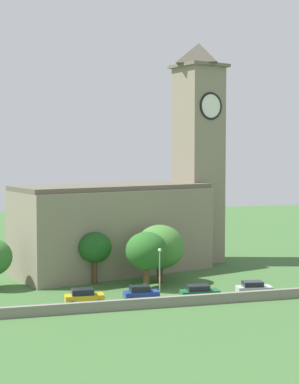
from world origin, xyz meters
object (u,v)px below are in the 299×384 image
(car_blue, at_px, (141,293))
(tree_churchyard, at_px, (147,251))
(church, at_px, (135,208))
(streetlamp_west_mid, at_px, (160,264))
(car_green, at_px, (199,292))
(tree_riverside_east, at_px, (95,248))
(tree_riverside_west, at_px, (160,247))
(car_yellow, at_px, (84,297))
(car_silver, at_px, (254,288))

(car_blue, relative_size, tree_churchyard, 0.56)
(tree_churchyard, bearing_deg, car_blue, -111.28)
(church, height_order, streetlamp_west_mid, church)
(car_green, distance_m, tree_riverside_east, 16.72)
(church, distance_m, tree_riverside_east, 12.87)
(church, bearing_deg, tree_riverside_west, -85.18)
(car_yellow, xyz_separation_m, tree_churchyard, (9.36, 6.10, 4.09))
(car_yellow, xyz_separation_m, tree_riverside_east, (3.40, 11.05, 4.05))
(car_silver, relative_size, tree_churchyard, 0.61)
(streetlamp_west_mid, height_order, tree_riverside_west, tree_riverside_west)
(car_blue, height_order, tree_riverside_east, tree_riverside_east)
(car_green, relative_size, tree_churchyard, 0.65)
(car_blue, bearing_deg, church, 77.74)
(car_green, xyz_separation_m, tree_riverside_east, (-10.69, 12.18, 4.11))
(car_yellow, relative_size, car_green, 0.94)
(car_yellow, xyz_separation_m, car_silver, (21.41, -1.02, -0.05))
(tree_riverside_west, xyz_separation_m, tree_riverside_east, (-8.84, 1.44, 0.08))
(streetlamp_west_mid, height_order, tree_riverside_east, tree_riverside_east)
(car_silver, bearing_deg, tree_churchyard, 149.46)
(car_silver, distance_m, tree_churchyard, 14.60)
(church, distance_m, tree_riverside_west, 11.50)
(car_silver, distance_m, streetlamp_west_mid, 12.30)
(car_silver, distance_m, tree_riverside_west, 14.60)
(car_yellow, xyz_separation_m, car_green, (14.09, -1.13, -0.06))
(car_yellow, xyz_separation_m, car_blue, (6.94, -0.11, -0.00))
(car_green, height_order, streetlamp_west_mid, streetlamp_west_mid)
(car_green, height_order, car_silver, car_silver)
(car_silver, xyz_separation_m, streetlamp_west_mid, (-11.55, 2.75, 3.21))
(tree_churchyard, distance_m, tree_riverside_east, 7.75)
(car_yellow, height_order, tree_riverside_east, tree_riverside_east)
(streetlamp_west_mid, bearing_deg, car_blue, -147.76)
(car_green, distance_m, car_silver, 7.33)
(car_silver, height_order, tree_churchyard, tree_churchyard)
(tree_churchyard, bearing_deg, car_green, -56.78)
(church, xyz_separation_m, car_yellow, (-11.35, -20.19, -8.40))
(car_blue, distance_m, streetlamp_west_mid, 4.69)
(tree_churchyard, relative_size, tree_riverside_east, 1.06)
(church, xyz_separation_m, car_blue, (-4.41, -20.30, -8.41))
(church, distance_m, car_silver, 24.95)
(tree_churchyard, xyz_separation_m, tree_riverside_east, (-5.96, 4.95, -0.04))
(church, relative_size, car_silver, 7.69)
(car_blue, height_order, car_silver, car_blue)
(car_yellow, bearing_deg, streetlamp_west_mid, 9.97)
(church, height_order, tree_riverside_west, church)
(streetlamp_west_mid, xyz_separation_m, tree_churchyard, (-0.51, 4.36, 0.93))
(car_yellow, bearing_deg, church, 60.66)
(tree_churchyard, bearing_deg, tree_riverside_east, 140.26)
(car_yellow, height_order, car_blue, same)
(car_blue, bearing_deg, tree_riverside_west, 61.40)
(car_yellow, height_order, car_silver, car_yellow)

